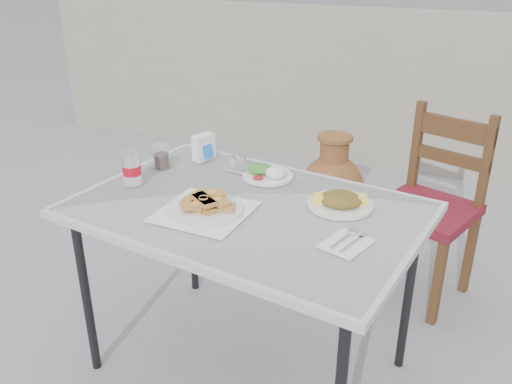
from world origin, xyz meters
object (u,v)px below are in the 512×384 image
at_px(cola_glass, 161,157).
at_px(chair, 431,205).
at_px(pide_plate, 204,205).
at_px(condiment_caddy, 240,165).
at_px(salad_chopped_plate, 340,201).
at_px(terracotta_urn, 332,194).
at_px(napkin_holder, 204,147).
at_px(soda_can, 132,168).
at_px(salad_rice_plate, 267,173).
at_px(cafe_table, 247,218).

xyz_separation_m(cola_glass, chair, (1.08, 0.66, -0.32)).
height_order(pide_plate, condiment_caddy, condiment_caddy).
xyz_separation_m(pide_plate, condiment_caddy, (-0.04, 0.40, -0.01)).
bearing_deg(salad_chopped_plate, condiment_caddy, 160.20).
relative_size(pide_plate, terracotta_urn, 0.49).
distance_m(napkin_holder, terracotta_urn, 1.03).
xyz_separation_m(cola_glass, napkin_holder, (0.13, 0.15, 0.01)).
distance_m(pide_plate, cola_glass, 0.48).
bearing_deg(salad_chopped_plate, cola_glass, 174.31).
distance_m(cola_glass, condiment_caddy, 0.34).
relative_size(condiment_caddy, terracotta_urn, 0.15).
xyz_separation_m(soda_can, condiment_caddy, (0.34, 0.29, -0.04)).
bearing_deg(napkin_holder, condiment_caddy, 8.59).
height_order(salad_rice_plate, soda_can, soda_can).
bearing_deg(chair, soda_can, -121.82).
relative_size(cafe_table, salad_chopped_plate, 5.72).
bearing_deg(salad_rice_plate, cafe_table, -84.18).
bearing_deg(soda_can, cola_glass, 86.23).
bearing_deg(soda_can, cafe_table, -0.51).
bearing_deg(cafe_table, salad_rice_plate, 95.82).
height_order(cafe_table, salad_chopped_plate, salad_chopped_plate).
bearing_deg(pide_plate, chair, 53.64).
bearing_deg(condiment_caddy, cola_glass, -164.18).
height_order(condiment_caddy, terracotta_urn, condiment_caddy).
xyz_separation_m(salad_chopped_plate, napkin_holder, (-0.68, 0.23, 0.04)).
height_order(napkin_holder, terracotta_urn, napkin_holder).
relative_size(chair, terracotta_urn, 1.40).
bearing_deg(cola_glass, napkin_holder, 49.48).
relative_size(cola_glass, napkin_holder, 0.87).
relative_size(cafe_table, terracotta_urn, 2.04).
height_order(soda_can, cola_glass, soda_can).
bearing_deg(chair, condiment_caddy, -123.04).
bearing_deg(napkin_holder, salad_chopped_plate, 5.62).
relative_size(cafe_table, napkin_holder, 11.77).
bearing_deg(cafe_table, soda_can, 179.49).
distance_m(chair, terracotta_urn, 0.66).
height_order(cafe_table, cola_glass, cola_glass).
distance_m(cafe_table, soda_can, 0.51).
distance_m(pide_plate, soda_can, 0.40).
relative_size(salad_chopped_plate, chair, 0.26).
height_order(cola_glass, terracotta_urn, cola_glass).
relative_size(soda_can, terracotta_urn, 0.20).
xyz_separation_m(cafe_table, salad_rice_plate, (-0.03, 0.27, 0.07)).
height_order(napkin_holder, chair, chair).
relative_size(salad_rice_plate, chair, 0.22).
distance_m(soda_can, chair, 1.43).
height_order(pide_plate, chair, chair).
bearing_deg(cafe_table, pide_plate, -137.41).
bearing_deg(napkin_holder, cola_glass, -106.30).
bearing_deg(pide_plate, terracotta_urn, 83.32).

